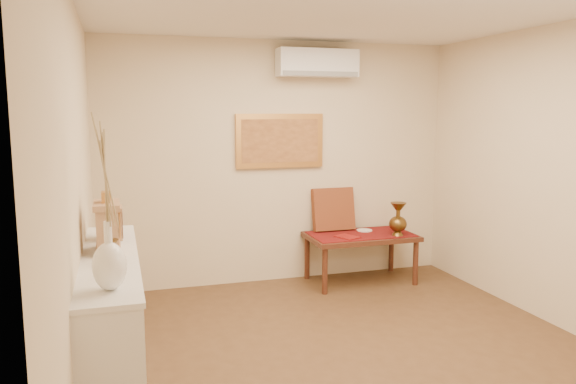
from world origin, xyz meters
name	(u,v)px	position (x,y,z in m)	size (l,w,h in m)	color
floor	(360,361)	(0.00, 0.00, 0.00)	(4.50, 4.50, 0.00)	brown
ceiling	(367,2)	(0.00, 0.00, 2.70)	(4.50, 4.50, 0.00)	silver
wall_back	(279,163)	(0.00, 2.25, 1.35)	(4.00, 0.02, 2.70)	beige
wall_left	(78,202)	(-2.00, 0.00, 1.35)	(0.02, 4.50, 2.70)	beige
white_vase	(107,203)	(-1.81, -0.74, 1.46)	(0.18, 0.18, 0.95)	white
candlestick	(112,259)	(-1.80, -0.47, 1.08)	(0.09, 0.09, 0.19)	silver
brass_urn_small	(113,248)	(-1.80, -0.19, 1.08)	(0.09, 0.09, 0.20)	brown
table_cloth	(361,234)	(0.85, 1.88, 0.55)	(1.14, 0.59, 0.01)	maroon
brass_urn_tall	(398,215)	(1.21, 1.69, 0.78)	(0.20, 0.20, 0.45)	brown
plate	(364,230)	(0.95, 2.01, 0.56)	(0.18, 0.18, 0.01)	white
menu	(347,237)	(0.63, 1.75, 0.56)	(0.18, 0.25, 0.01)	maroon
cushion	(333,209)	(0.62, 2.16, 0.80)	(0.49, 0.10, 0.49)	#5C1412
display_ledge	(112,327)	(-1.82, 0.00, 0.49)	(0.37, 2.02, 0.98)	white
mantel_clock	(108,226)	(-1.83, 0.14, 1.15)	(0.17, 0.36, 0.41)	tan
wooden_chest	(112,223)	(-1.80, 0.53, 1.10)	(0.16, 0.21, 0.24)	tan
low_table	(361,240)	(0.85, 1.88, 0.48)	(1.20, 0.70, 0.55)	#4D2517
painting	(280,141)	(0.00, 2.22, 1.60)	(1.00, 0.06, 0.60)	#BA7F3B
ac_unit	(317,63)	(0.40, 2.12, 2.45)	(0.90, 0.25, 0.30)	white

